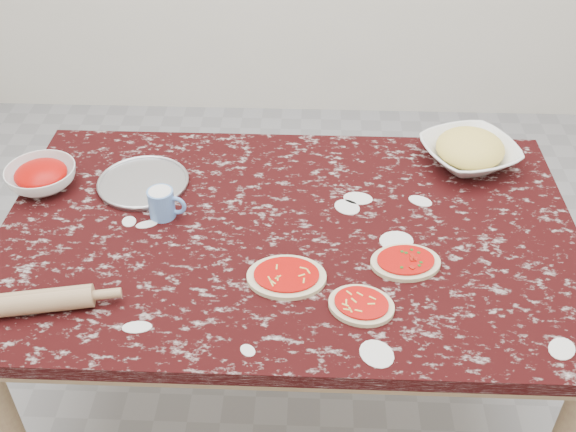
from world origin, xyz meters
The scene contains 10 objects.
ground centered at (0.00, 0.00, 0.00)m, with size 4.00×4.00×0.00m, color gray.
worktable centered at (0.00, 0.00, 0.67)m, with size 1.60×1.00×0.75m.
pizza_tray centered at (-0.44, 0.20, 0.76)m, with size 0.27×0.27×0.01m, color #B2B2B7.
sauce_bowl centered at (-0.74, 0.18, 0.78)m, with size 0.21×0.21×0.06m, color white.
cheese_bowl centered at (0.55, 0.35, 0.78)m, with size 0.28×0.28×0.07m, color white.
flour_mug centered at (-0.35, 0.05, 0.79)m, with size 0.11×0.07×0.09m.
pizza_left centered at (0.00, -0.19, 0.76)m, with size 0.20×0.16×0.02m.
pizza_mid centered at (0.19, -0.29, 0.76)m, with size 0.19×0.17×0.02m.
pizza_right centered at (0.31, -0.13, 0.76)m, with size 0.20×0.16×0.02m.
rolling_pin centered at (-0.60, -0.33, 0.78)m, with size 0.06×0.06×0.29m, color tan.
Camera 1 is at (0.06, -1.44, 1.95)m, focal length 42.43 mm.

